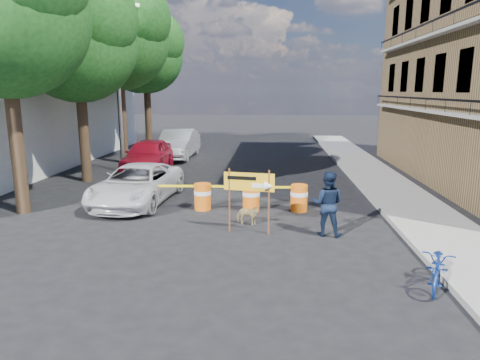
# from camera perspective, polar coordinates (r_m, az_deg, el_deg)

# --- Properties ---
(ground) EXTENTS (120.00, 120.00, 0.00)m
(ground) POSITION_cam_1_polar(r_m,az_deg,el_deg) (11.89, -2.65, -7.71)
(ground) COLOR black
(ground) RESTS_ON ground
(sidewalk_east) EXTENTS (2.40, 40.00, 0.15)m
(sidewalk_east) POSITION_cam_1_polar(r_m,az_deg,el_deg) (18.22, 19.47, -1.19)
(sidewalk_east) COLOR gray
(sidewalk_east) RESTS_ON ground
(tree_near) EXTENTS (5.46, 5.20, 9.15)m
(tree_near) POSITION_cam_1_polar(r_m,az_deg,el_deg) (15.59, -28.91, 19.25)
(tree_near) COLOR #332316
(tree_near) RESTS_ON ground
(tree_mid_a) EXTENTS (5.25, 5.00, 8.68)m
(tree_mid_a) POSITION_cam_1_polar(r_m,az_deg,el_deg) (19.95, -20.75, 16.97)
(tree_mid_a) COLOR #332316
(tree_mid_a) RESTS_ON ground
(tree_mid_b) EXTENTS (5.67, 5.40, 9.62)m
(tree_mid_b) POSITION_cam_1_polar(r_m,az_deg,el_deg) (24.65, -15.82, 17.82)
(tree_mid_b) COLOR #332316
(tree_mid_b) RESTS_ON ground
(tree_far) EXTENTS (5.04, 4.80, 8.84)m
(tree_far) POSITION_cam_1_polar(r_m,az_deg,el_deg) (29.35, -12.37, 15.99)
(tree_far) COLOR #332316
(tree_far) RESTS_ON ground
(streetlamp) EXTENTS (1.25, 0.18, 8.00)m
(streetlamp) POSITION_cam_1_polar(r_m,az_deg,el_deg) (21.87, -15.71, 12.49)
(streetlamp) COLOR gray
(streetlamp) RESTS_ON ground
(barrel_far_left) EXTENTS (0.58, 0.58, 0.90)m
(barrel_far_left) POSITION_cam_1_polar(r_m,az_deg,el_deg) (14.88, -12.85, -2.07)
(barrel_far_left) COLOR #ED580D
(barrel_far_left) RESTS_ON ground
(barrel_mid_left) EXTENTS (0.58, 0.58, 0.90)m
(barrel_mid_left) POSITION_cam_1_polar(r_m,az_deg,el_deg) (14.53, -5.00, -2.15)
(barrel_mid_left) COLOR #ED580D
(barrel_mid_left) RESTS_ON ground
(barrel_mid_right) EXTENTS (0.58, 0.58, 0.90)m
(barrel_mid_right) POSITION_cam_1_polar(r_m,az_deg,el_deg) (14.31, 1.50, -2.33)
(barrel_mid_right) COLOR #ED580D
(barrel_mid_right) RESTS_ON ground
(barrel_far_right) EXTENTS (0.58, 0.58, 0.90)m
(barrel_far_right) POSITION_cam_1_polar(r_m,az_deg,el_deg) (14.44, 7.88, -2.31)
(barrel_far_right) COLOR #ED580D
(barrel_far_right) RESTS_ON ground
(detour_sign) EXTENTS (1.42, 0.39, 1.85)m
(detour_sign) POSITION_cam_1_polar(r_m,az_deg,el_deg) (11.86, 2.08, -0.94)
(detour_sign) COLOR #592D19
(detour_sign) RESTS_ON ground
(pedestrian) EXTENTS (1.02, 0.88, 1.82)m
(pedestrian) POSITION_cam_1_polar(r_m,az_deg,el_deg) (12.08, 11.56, -3.10)
(pedestrian) COLOR black
(pedestrian) RESTS_ON ground
(bicycle) EXTENTS (0.90, 1.06, 1.72)m
(bicycle) POSITION_cam_1_polar(r_m,az_deg,el_deg) (9.65, 25.10, -8.20)
(bicycle) COLOR navy
(bicycle) RESTS_ON ground
(dog) EXTENTS (0.81, 0.54, 0.63)m
(dog) POSITION_cam_1_polar(r_m,az_deg,el_deg) (12.87, 1.02, -4.67)
(dog) COLOR tan
(dog) RESTS_ON ground
(suv_white) EXTENTS (2.65, 5.08, 1.37)m
(suv_white) POSITION_cam_1_polar(r_m,az_deg,el_deg) (15.73, -13.57, -0.57)
(suv_white) COLOR silver
(suv_white) RESTS_ON ground
(sedan_red) EXTENTS (1.98, 4.77, 1.61)m
(sedan_red) POSITION_cam_1_polar(r_m,az_deg,el_deg) (21.91, -12.16, 3.28)
(sedan_red) COLOR maroon
(sedan_red) RESTS_ON ground
(sedan_silver) EXTENTS (1.85, 5.18, 1.70)m
(sedan_silver) POSITION_cam_1_polar(r_m,az_deg,el_deg) (25.86, -8.23, 4.81)
(sedan_silver) COLOR silver
(sedan_silver) RESTS_ON ground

